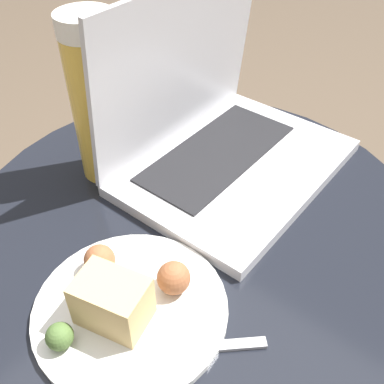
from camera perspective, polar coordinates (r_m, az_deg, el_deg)
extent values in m
cylinder|color=#9E9EA3|center=(0.86, 0.38, -16.54)|extent=(0.07, 0.07, 0.54)
cylinder|color=black|center=(0.64, 0.48, -3.30)|extent=(0.65, 0.65, 0.02)
cube|color=silver|center=(0.71, 5.71, 3.19)|extent=(0.35, 0.25, 0.02)
cube|color=black|center=(0.72, 3.28, 5.03)|extent=(0.27, 0.12, 0.00)
cube|color=silver|center=(0.69, -1.61, 15.67)|extent=(0.35, 0.03, 0.25)
cube|color=silver|center=(0.69, -1.41, 15.58)|extent=(0.32, 0.03, 0.23)
cylinder|color=gold|center=(0.66, -11.80, 10.20)|extent=(0.07, 0.07, 0.22)
cylinder|color=white|center=(0.61, -13.47, 20.08)|extent=(0.08, 0.08, 0.03)
cylinder|color=silver|center=(0.54, -7.77, -14.45)|extent=(0.22, 0.22, 0.01)
cube|color=#DBB775|center=(0.50, -10.07, -13.50)|extent=(0.07, 0.09, 0.06)
sphere|color=#9E5B38|center=(0.55, -11.67, -8.44)|extent=(0.04, 0.04, 0.04)
sphere|color=#9E5B38|center=(0.53, -2.35, -10.84)|extent=(0.04, 0.04, 0.04)
sphere|color=#4C6B33|center=(0.51, -16.46, -17.17)|extent=(0.03, 0.03, 0.03)
cube|color=#B2B2B7|center=(0.51, 1.45, -19.12)|extent=(0.10, 0.11, 0.00)
cube|color=#B2B2B7|center=(0.51, -10.20, -19.67)|extent=(0.06, 0.06, 0.00)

